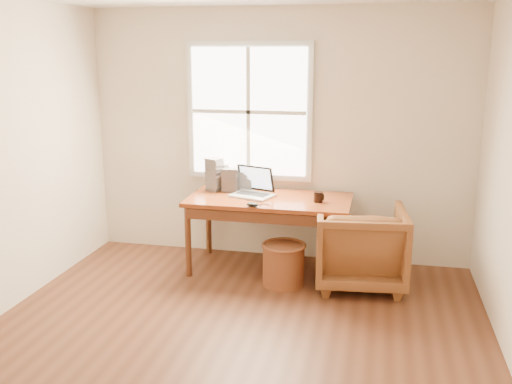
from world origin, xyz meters
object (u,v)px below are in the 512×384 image
armchair (360,246)px  wicker_stool (284,265)px  coffee_mug (318,197)px  desk (269,200)px  laptop (252,181)px  cd_stack_a (222,176)px

armchair → wicker_stool: armchair is taller
wicker_stool → coffee_mug: 0.73m
coffee_mug → desk: bearing=-164.0°
desk → laptop: laptop is taller
cd_stack_a → desk: bearing=-27.5°
laptop → coffee_mug: 0.68m
wicker_stool → coffee_mug: bearing=47.0°
wicker_stool → cd_stack_a: bearing=140.0°
armchair → cd_stack_a: size_ratio=3.26×
wicker_stool → cd_stack_a: (-0.77, 0.65, 0.68)m
laptop → cd_stack_a: size_ratio=1.76×
desk → wicker_stool: size_ratio=4.08×
armchair → laptop: laptop is taller
desk → laptop: bearing=177.5°
wicker_stool → laptop: size_ratio=0.86×
desk → cd_stack_a: bearing=152.5°
desk → cd_stack_a: 0.65m
armchair → cd_stack_a: 1.63m
desk → armchair: (0.91, -0.20, -0.35)m
desk → wicker_stool: 0.67m
wicker_stool → laptop: laptop is taller
desk → armchair: bearing=-12.2°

